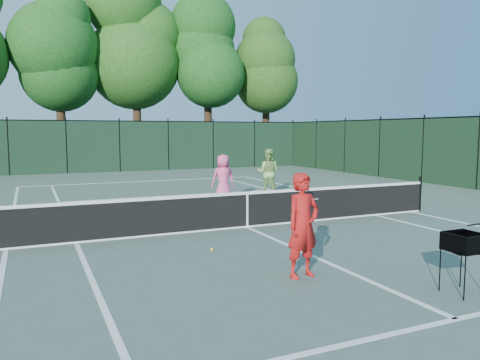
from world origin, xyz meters
name	(u,v)px	position (x,y,z in m)	size (l,w,h in m)	color
ground	(247,227)	(0.00, 0.00, 0.00)	(90.00, 90.00, 0.00)	#4B5C4F
sideline_doubles_left	(6,250)	(-5.49, 0.00, 0.00)	(0.10, 23.77, 0.01)	white
sideline_doubles_right	(411,212)	(5.49, 0.00, 0.00)	(0.10, 23.77, 0.01)	white
sideline_singles_left	(76,243)	(-4.12, 0.00, 0.00)	(0.10, 23.77, 0.01)	white
sideline_singles_right	(375,215)	(4.12, 0.00, 0.00)	(0.10, 23.77, 0.01)	white
baseline_far	(143,181)	(0.00, 11.88, 0.00)	(10.97, 0.10, 0.01)	white
service_line_near	(456,319)	(0.00, -6.40, 0.00)	(8.23, 0.10, 0.01)	white
service_line_far	(175,196)	(0.00, 6.40, 0.00)	(8.23, 0.10, 0.01)	white
center_service_line	(247,227)	(0.00, 0.00, 0.00)	(0.10, 12.80, 0.01)	white
tennis_net	(247,209)	(0.00, 0.00, 0.48)	(11.69, 0.09, 1.06)	black
fence_far	(120,147)	(0.00, 18.00, 1.50)	(24.00, 0.05, 3.00)	black
tree_2	(58,47)	(-3.00, 21.80, 7.73)	(6.00, 6.00, 12.40)	black
tree_3	(135,34)	(2.00, 22.30, 9.01)	(7.00, 7.00, 14.45)	black
tree_4	(208,51)	(7.00, 21.60, 8.14)	(6.20, 6.20, 12.97)	black
tree_5	(266,62)	(12.00, 22.10, 7.71)	(5.80, 5.80, 12.23)	black
coach	(303,225)	(-0.87, -4.04, 0.88)	(0.89, 0.73, 1.75)	#B31614
player_pink	(223,179)	(1.00, 4.04, 0.83)	(0.82, 0.55, 1.65)	#EB528C
player_green	(268,172)	(3.18, 4.93, 0.89)	(1.09, 1.05, 1.77)	#8CBB5D
ball_hopper	(464,243)	(0.88, -5.73, 0.78)	(0.59, 0.59, 0.93)	black
loose_ball_midcourt	(212,249)	(-1.65, -1.84, 0.03)	(0.07, 0.07, 0.07)	#CEDD2D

